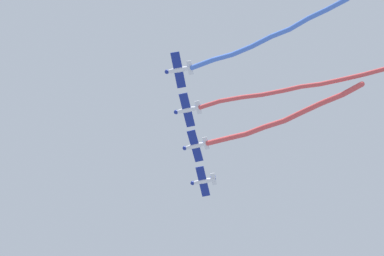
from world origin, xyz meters
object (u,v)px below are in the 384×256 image
(airplane_slot, at_px, (179,70))
(airplane_left_wing, at_px, (195,146))
(airplane_lead, at_px, (203,181))
(airplane_right_wing, at_px, (187,110))

(airplane_slot, bearing_deg, airplane_left_wing, -91.12)
(airplane_lead, relative_size, airplane_left_wing, 1.01)
(airplane_right_wing, bearing_deg, airplane_slot, 91.29)
(airplane_lead, distance_m, airplane_slot, 20.32)
(airplane_lead, distance_m, airplane_right_wing, 13.54)
(airplane_left_wing, bearing_deg, airplane_slot, 92.82)
(airplane_lead, bearing_deg, airplane_right_wing, 90.66)
(airplane_lead, height_order, airplane_slot, airplane_slot)
(airplane_slot, bearing_deg, airplane_right_wing, -91.12)
(airplane_lead, bearing_deg, airplane_slot, 90.66)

